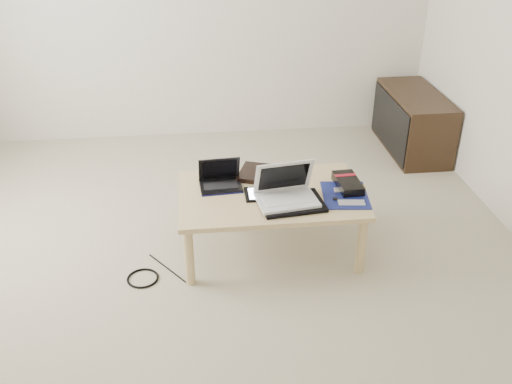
{
  "coord_description": "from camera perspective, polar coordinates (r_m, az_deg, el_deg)",
  "views": [
    {
      "loc": [
        -0.04,
        -2.84,
        2.08
      ],
      "look_at": [
        0.3,
        0.11,
        0.41
      ],
      "focal_mm": 40.0,
      "sensor_mm": 36.0,
      "label": 1
    }
  ],
  "objects": [
    {
      "name": "coffee_table",
      "position": [
        3.45,
        1.41,
        -0.81
      ],
      "size": [
        1.1,
        0.7,
        0.4
      ],
      "color": "#D2BB7E",
      "rests_on": "ground"
    },
    {
      "name": "remote",
      "position": [
        3.47,
        3.15,
        0.44
      ],
      "size": [
        0.11,
        0.22,
        0.02
      ],
      "color": "silver",
      "rests_on": "coffee_table"
    },
    {
      "name": "ground",
      "position": [
        3.53,
        -4.65,
        -7.01
      ],
      "size": [
        4.0,
        4.0,
        0.0
      ],
      "primitive_type": "plane",
      "color": "#BEB49A",
      "rests_on": "ground"
    },
    {
      "name": "media_cabinet",
      "position": [
        5.01,
        15.33,
        6.77
      ],
      "size": [
        0.41,
        0.9,
        0.5
      ],
      "color": "#322214",
      "rests_on": "ground"
    },
    {
      "name": "cable_coil",
      "position": [
        3.43,
        0.54,
        0.06
      ],
      "size": [
        0.12,
        0.12,
        0.01
      ],
      "primitive_type": "torus",
      "rotation": [
        0.0,
        0.0,
        0.11
      ],
      "color": "black",
      "rests_on": "coffee_table"
    },
    {
      "name": "gpu_box",
      "position": [
        3.52,
        9.16,
        0.85
      ],
      "size": [
        0.14,
        0.27,
        0.06
      ],
      "color": "black",
      "rests_on": "coffee_table"
    },
    {
      "name": "neoprene_sleeve",
      "position": [
        3.31,
        3.6,
        -1.12
      ],
      "size": [
        0.39,
        0.3,
        0.02
      ],
      "primitive_type": "cube",
      "rotation": [
        0.0,
        0.0,
        0.11
      ],
      "color": "black",
      "rests_on": "coffee_table"
    },
    {
      "name": "white_laptop",
      "position": [
        3.3,
        3.0,
        0.01
      ],
      "size": [
        0.37,
        0.29,
        0.24
      ],
      "color": "silver",
      "rests_on": "neoprene_sleeve"
    },
    {
      "name": "motherboard",
      "position": [
        3.44,
        8.93,
        -0.3
      ],
      "size": [
        0.3,
        0.36,
        0.02
      ],
      "color": "#0C174F",
      "rests_on": "coffee_table"
    },
    {
      "name": "tablet",
      "position": [
        3.41,
        0.81,
        -0.18
      ],
      "size": [
        0.23,
        0.18,
        0.01
      ],
      "color": "black",
      "rests_on": "coffee_table"
    },
    {
      "name": "floor_cable_coil",
      "position": [
        3.44,
        -11.26,
        -8.45
      ],
      "size": [
        0.22,
        0.22,
        0.01
      ],
      "primitive_type": "torus",
      "rotation": [
        0.0,
        0.0,
        0.2
      ],
      "color": "black",
      "rests_on": "ground"
    },
    {
      "name": "netbook",
      "position": [
        3.49,
        -3.59,
        1.13
      ],
      "size": [
        0.26,
        0.2,
        0.18
      ],
      "color": "black",
      "rests_on": "coffee_table"
    },
    {
      "name": "book",
      "position": [
        3.61,
        0.76,
        1.81
      ],
      "size": [
        0.37,
        0.34,
        0.03
      ],
      "color": "black",
      "rests_on": "coffee_table"
    },
    {
      "name": "floor_cable_trail",
      "position": [
        3.5,
        -8.87,
        -7.53
      ],
      "size": [
        0.23,
        0.31,
        0.01
      ],
      "primitive_type": "cylinder",
      "rotation": [
        1.57,
        0.0,
        0.64
      ],
      "color": "black",
      "rests_on": "ground"
    }
  ]
}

